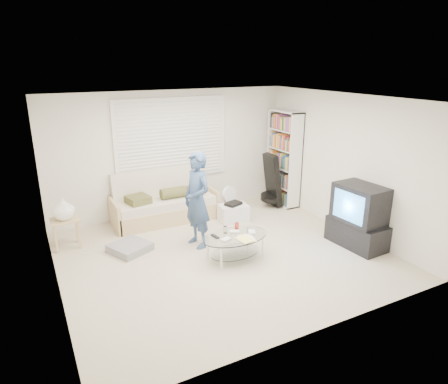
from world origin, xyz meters
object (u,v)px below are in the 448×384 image
futon_sofa (164,204)px  coffee_table (235,240)px  bookshelf (284,158)px  tv_unit (358,217)px

futon_sofa → coffee_table: (0.44, -2.11, 0.00)m
bookshelf → coffee_table: size_ratio=1.81×
bookshelf → futon_sofa: bearing=174.6°
futon_sofa → bookshelf: bookshelf is taller
futon_sofa → bookshelf: size_ratio=0.99×
bookshelf → tv_unit: size_ratio=1.89×
bookshelf → tv_unit: 2.42m
futon_sofa → tv_unit: bearing=-45.9°
futon_sofa → tv_unit: 3.65m
coffee_table → bookshelf: bearing=40.0°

